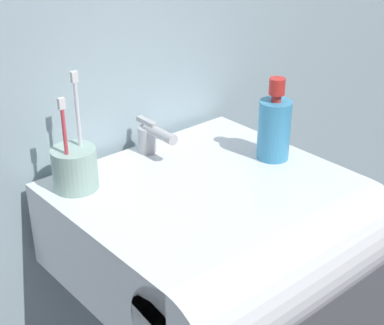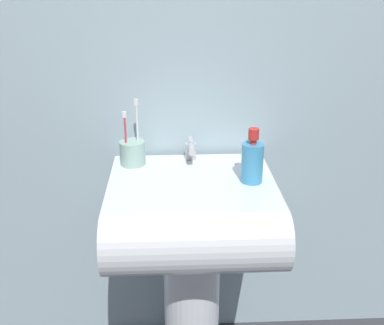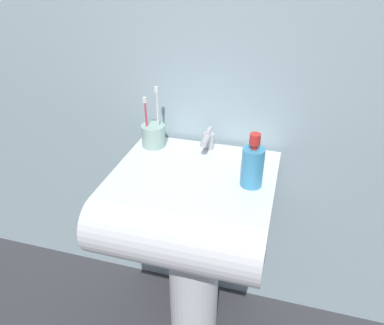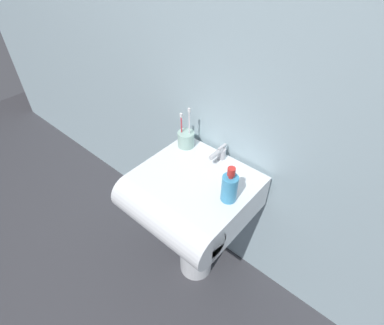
{
  "view_description": "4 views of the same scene",
  "coord_description": "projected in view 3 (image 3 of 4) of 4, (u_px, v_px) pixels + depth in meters",
  "views": [
    {
      "loc": [
        -0.66,
        -0.73,
        1.31
      ],
      "look_at": [
        -0.01,
        0.01,
        0.81
      ],
      "focal_mm": 55.0,
      "sensor_mm": 36.0,
      "label": 1
    },
    {
      "loc": [
        -0.06,
        -1.35,
        1.4
      ],
      "look_at": [
        0.0,
        -0.01,
        0.84
      ],
      "focal_mm": 45.0,
      "sensor_mm": 36.0,
      "label": 2
    },
    {
      "loc": [
        0.27,
        -0.98,
        1.41
      ],
      "look_at": [
        -0.0,
        -0.03,
        0.82
      ],
      "focal_mm": 35.0,
      "sensor_mm": 36.0,
      "label": 3
    },
    {
      "loc": [
        0.62,
        -0.75,
        1.71
      ],
      "look_at": [
        -0.04,
        0.0,
        0.83
      ],
      "focal_mm": 28.0,
      "sensor_mm": 36.0,
      "label": 4
    }
  ],
  "objects": [
    {
      "name": "toothbrush_cup",
      "position": [
        153.0,
        135.0,
        1.33
      ],
      "size": [
        0.08,
        0.08,
        0.22
      ],
      "color": "#99BFB2",
      "rests_on": "sink_basin"
    },
    {
      "name": "sink_basin",
      "position": [
        189.0,
        206.0,
        1.19
      ],
      "size": [
        0.52,
        0.51,
        0.18
      ],
      "color": "white",
      "rests_on": "sink_pedestal"
    },
    {
      "name": "wall_back",
      "position": [
        216.0,
        17.0,
        1.19
      ],
      "size": [
        5.0,
        0.05,
        2.4
      ],
      "primitive_type": "cube",
      "color": "#9EB7C1",
      "rests_on": "ground"
    },
    {
      "name": "sink_pedestal",
      "position": [
        194.0,
        277.0,
        1.44
      ],
      "size": [
        0.19,
        0.19,
        0.59
      ],
      "primitive_type": "cylinder",
      "color": "white",
      "rests_on": "ground"
    },
    {
      "name": "soap_bottle",
      "position": [
        253.0,
        165.0,
        1.1
      ],
      "size": [
        0.07,
        0.07,
        0.17
      ],
      "color": "#3F99CC",
      "rests_on": "sink_basin"
    },
    {
      "name": "faucet",
      "position": [
        208.0,
        140.0,
        1.31
      ],
      "size": [
        0.04,
        0.12,
        0.07
      ],
      "color": "#B7B7BC",
      "rests_on": "sink_basin"
    },
    {
      "name": "ground_plane",
      "position": [
        194.0,
        325.0,
        1.59
      ],
      "size": [
        6.0,
        6.0,
        0.0
      ],
      "primitive_type": "plane",
      "color": "#38383D",
      "rests_on": "ground"
    }
  ]
}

